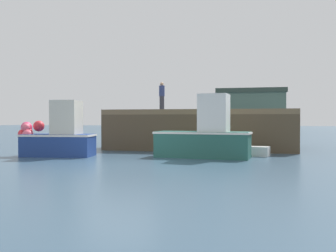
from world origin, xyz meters
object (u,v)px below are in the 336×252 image
(fishing_boat_near_left, at_px, (58,136))
(rowboat, at_px, (248,151))
(fishing_boat_near_right, at_px, (205,136))
(dockworker, at_px, (162,97))

(fishing_boat_near_left, bearing_deg, rowboat, 13.65)
(fishing_boat_near_right, height_order, rowboat, fishing_boat_near_right)
(fishing_boat_near_left, relative_size, dockworker, 1.82)
(fishing_boat_near_right, xyz_separation_m, dockworker, (-3.50, 7.34, 2.06))
(fishing_boat_near_left, bearing_deg, fishing_boat_near_right, 6.43)
(fishing_boat_near_right, bearing_deg, fishing_boat_near_left, -173.57)
(dockworker, bearing_deg, rowboat, -49.97)
(fishing_boat_near_left, relative_size, rowboat, 1.78)
(dockworker, bearing_deg, fishing_boat_near_right, -64.53)
(fishing_boat_near_right, distance_m, rowboat, 2.15)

